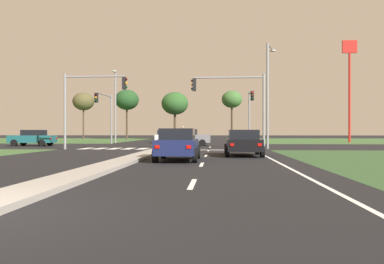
{
  "coord_description": "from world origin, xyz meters",
  "views": [
    {
      "loc": [
        4.16,
        -5.94,
        1.39
      ],
      "look_at": [
        1.37,
        36.45,
        1.32
      ],
      "focal_mm": 36.47,
      "sensor_mm": 36.0,
      "label": 1
    }
  ],
  "objects_px": {
    "car_blue_near": "(175,135)",
    "treeline_near": "(83,102)",
    "traffic_signal_near_left": "(87,97)",
    "treeline_second": "(127,100)",
    "street_lamp_second": "(268,89)",
    "traffic_signal_far_right": "(250,108)",
    "car_beige_sixth": "(172,135)",
    "pedestrian_at_median": "(183,132)",
    "traffic_signal_far_left": "(106,108)",
    "treeline_fourth": "(232,100)",
    "car_grey_third": "(189,137)",
    "car_navy_fifth": "(178,144)",
    "fastfood_pole_sign": "(349,69)",
    "traffic_signal_near_right": "(236,97)",
    "treeline_third": "(175,104)",
    "car_teal_fourth": "(33,138)",
    "car_black_second": "(243,142)",
    "car_white_seventh": "(165,136)",
    "street_lamp_third": "(115,103)"
  },
  "relations": [
    {
      "from": "car_blue_near",
      "to": "treeline_near",
      "type": "xyz_separation_m",
      "value": [
        -18.81,
        12.7,
        6.22
      ]
    },
    {
      "from": "traffic_signal_near_left",
      "to": "treeline_near",
      "type": "xyz_separation_m",
      "value": [
        -15.34,
        42.78,
        2.99
      ]
    },
    {
      "from": "car_blue_near",
      "to": "treeline_second",
      "type": "xyz_separation_m",
      "value": [
        -9.44,
        8.26,
        6.11
      ]
    },
    {
      "from": "street_lamp_second",
      "to": "traffic_signal_far_right",
      "type": "bearing_deg",
      "value": 93.48
    },
    {
      "from": "car_beige_sixth",
      "to": "pedestrian_at_median",
      "type": "height_order",
      "value": "pedestrian_at_median"
    },
    {
      "from": "traffic_signal_far_left",
      "to": "street_lamp_second",
      "type": "xyz_separation_m",
      "value": [
        15.79,
        -8.95,
        0.93
      ]
    },
    {
      "from": "traffic_signal_near_left",
      "to": "traffic_signal_far_right",
      "type": "distance_m",
      "value": 17.92
    },
    {
      "from": "treeline_second",
      "to": "treeline_fourth",
      "type": "xyz_separation_m",
      "value": [
        18.47,
        1.17,
        0.06
      ]
    },
    {
      "from": "treeline_fourth",
      "to": "treeline_near",
      "type": "bearing_deg",
      "value": 173.3
    },
    {
      "from": "car_grey_third",
      "to": "pedestrian_at_median",
      "type": "xyz_separation_m",
      "value": [
        -1.13,
        6.71,
        0.45
      ]
    },
    {
      "from": "car_navy_fifth",
      "to": "fastfood_pole_sign",
      "type": "bearing_deg",
      "value": 59.83
    },
    {
      "from": "car_grey_third",
      "to": "traffic_signal_near_right",
      "type": "bearing_deg",
      "value": 27.66
    },
    {
      "from": "traffic_signal_near_right",
      "to": "treeline_second",
      "type": "relative_size",
      "value": 0.65
    },
    {
      "from": "car_grey_third",
      "to": "car_navy_fifth",
      "type": "height_order",
      "value": "car_grey_third"
    },
    {
      "from": "treeline_near",
      "to": "treeline_third",
      "type": "bearing_deg",
      "value": -13.41
    },
    {
      "from": "fastfood_pole_sign",
      "to": "treeline_fourth",
      "type": "xyz_separation_m",
      "value": [
        -14.09,
        18.55,
        -2.31
      ]
    },
    {
      "from": "pedestrian_at_median",
      "to": "street_lamp_second",
      "type": "bearing_deg",
      "value": 117.68
    },
    {
      "from": "traffic_signal_far_right",
      "to": "car_teal_fourth",
      "type": "bearing_deg",
      "value": -165.59
    },
    {
      "from": "car_black_second",
      "to": "street_lamp_second",
      "type": "distance_m",
      "value": 10.41
    },
    {
      "from": "traffic_signal_far_right",
      "to": "street_lamp_second",
      "type": "bearing_deg",
      "value": -86.52
    },
    {
      "from": "car_grey_third",
      "to": "street_lamp_second",
      "type": "height_order",
      "value": "street_lamp_second"
    },
    {
      "from": "car_navy_fifth",
      "to": "car_white_seventh",
      "type": "distance_m",
      "value": 28.55
    },
    {
      "from": "car_beige_sixth",
      "to": "traffic_signal_near_left",
      "type": "bearing_deg",
      "value": 81.59
    },
    {
      "from": "traffic_signal_far_left",
      "to": "pedestrian_at_median",
      "type": "height_order",
      "value": "traffic_signal_far_left"
    },
    {
      "from": "car_grey_third",
      "to": "fastfood_pole_sign",
      "type": "distance_m",
      "value": 24.8
    },
    {
      "from": "traffic_signal_near_left",
      "to": "traffic_signal_far_right",
      "type": "height_order",
      "value": "traffic_signal_near_left"
    },
    {
      "from": "street_lamp_second",
      "to": "treeline_third",
      "type": "height_order",
      "value": "street_lamp_second"
    },
    {
      "from": "car_grey_third",
      "to": "car_navy_fifth",
      "type": "distance_m",
      "value": 18.89
    },
    {
      "from": "traffic_signal_near_left",
      "to": "treeline_second",
      "type": "xyz_separation_m",
      "value": [
        -5.97,
        38.34,
        2.87
      ]
    },
    {
      "from": "traffic_signal_near_right",
      "to": "treeline_second",
      "type": "xyz_separation_m",
      "value": [
        -17.38,
        38.34,
        2.94
      ]
    },
    {
      "from": "fastfood_pole_sign",
      "to": "treeline_fourth",
      "type": "bearing_deg",
      "value": 127.22
    },
    {
      "from": "car_black_second",
      "to": "traffic_signal_far_left",
      "type": "height_order",
      "value": "traffic_signal_far_left"
    },
    {
      "from": "traffic_signal_near_left",
      "to": "fastfood_pole_sign",
      "type": "bearing_deg",
      "value": 38.23
    },
    {
      "from": "car_blue_near",
      "to": "treeline_fourth",
      "type": "height_order",
      "value": "treeline_fourth"
    },
    {
      "from": "car_navy_fifth",
      "to": "treeline_near",
      "type": "relative_size",
      "value": 0.48
    },
    {
      "from": "car_white_seventh",
      "to": "treeline_fourth",
      "type": "xyz_separation_m",
      "value": [
        8.89,
        22.18,
        6.19
      ]
    },
    {
      "from": "car_black_second",
      "to": "car_white_seventh",
      "type": "distance_m",
      "value": 25.72
    },
    {
      "from": "car_beige_sixth",
      "to": "street_lamp_second",
      "type": "distance_m",
      "value": 25.11
    },
    {
      "from": "street_lamp_second",
      "to": "street_lamp_third",
      "type": "distance_m",
      "value": 21.85
    },
    {
      "from": "car_black_second",
      "to": "car_navy_fifth",
      "type": "height_order",
      "value": "car_navy_fifth"
    },
    {
      "from": "treeline_second",
      "to": "car_grey_third",
      "type": "bearing_deg",
      "value": -66.51
    },
    {
      "from": "car_blue_near",
      "to": "traffic_signal_far_right",
      "type": "xyz_separation_m",
      "value": [
        9.96,
        -18.23,
        3.08
      ]
    },
    {
      "from": "car_grey_third",
      "to": "treeline_fourth",
      "type": "distance_m",
      "value": 32.53
    },
    {
      "from": "traffic_signal_far_right",
      "to": "fastfood_pole_sign",
      "type": "height_order",
      "value": "fastfood_pole_sign"
    },
    {
      "from": "car_beige_sixth",
      "to": "traffic_signal_far_left",
      "type": "xyz_separation_m",
      "value": [
        -5.41,
        -13.58,
        3.0
      ]
    },
    {
      "from": "car_navy_fifth",
      "to": "pedestrian_at_median",
      "type": "distance_m",
      "value": 25.66
    },
    {
      "from": "car_beige_sixth",
      "to": "treeline_third",
      "type": "bearing_deg",
      "value": -85.4
    },
    {
      "from": "car_teal_fourth",
      "to": "traffic_signal_far_right",
      "type": "xyz_separation_m",
      "value": [
        20.93,
        5.38,
        3.1
      ]
    },
    {
      "from": "treeline_third",
      "to": "treeline_second",
      "type": "bearing_deg",
      "value": -178.77
    },
    {
      "from": "street_lamp_second",
      "to": "treeline_fourth",
      "type": "xyz_separation_m",
      "value": [
        -1.52,
        37.41,
        2.23
      ]
    }
  ]
}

